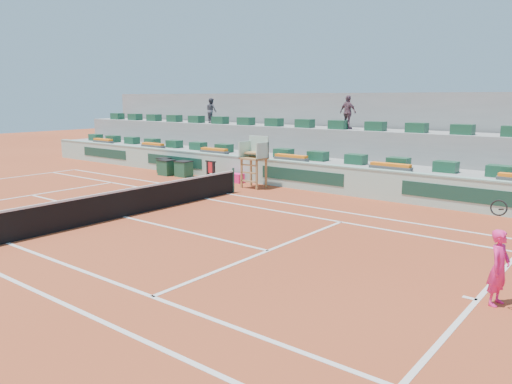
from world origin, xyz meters
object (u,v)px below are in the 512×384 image
player_bag (234,178)px  drink_cooler_a (184,169)px  tennis_player (499,267)px  umpire_chair (255,155)px

player_bag → drink_cooler_a: bearing=-174.4°
player_bag → tennis_player: size_ratio=0.45×
player_bag → umpire_chair: (1.73, -0.50, 1.32)m
umpire_chair → drink_cooler_a: 5.13m
player_bag → drink_cooler_a: drink_cooler_a is taller
player_bag → umpire_chair: bearing=-16.1°
player_bag → tennis_player: (13.97, -7.99, 0.57)m
drink_cooler_a → tennis_player: size_ratio=0.37×
player_bag → umpire_chair: 2.23m
drink_cooler_a → player_bag: bearing=5.6°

